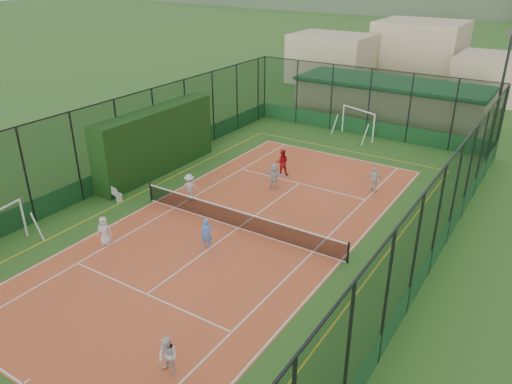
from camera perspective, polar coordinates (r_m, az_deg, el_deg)
ground at (r=24.70m, az=-2.05°, el=-4.14°), size 300.00×300.00×0.00m
court_slab at (r=24.70m, az=-2.05°, el=-4.13°), size 11.17×23.97×0.01m
tennis_net at (r=24.45m, az=-2.07°, el=-3.05°), size 11.67×0.12×1.06m
perimeter_fence at (r=23.59m, az=-2.14°, el=1.18°), size 18.12×34.12×5.00m
floodlight_ne at (r=35.38m, az=26.04°, el=9.61°), size 0.60×0.26×8.25m
clubhouse at (r=42.85m, az=15.09°, el=10.06°), size 15.20×7.20×3.15m
hedge_left at (r=31.12m, az=-11.33°, el=5.71°), size 1.37×9.10×3.98m
white_bench at (r=28.66m, az=-16.11°, el=0.12°), size 1.61×0.75×0.87m
futsal_goal_far at (r=37.97m, az=11.56°, el=7.69°), size 3.33×2.09×2.08m
child_near_left at (r=24.02m, az=-16.95°, el=-4.28°), size 0.82×0.75×1.41m
child_near_mid at (r=22.84m, az=-5.66°, el=-4.75°), size 0.63×0.55×1.45m
child_near_right at (r=16.74m, az=-10.04°, el=-18.01°), size 0.72×0.58×1.40m
child_far_left at (r=27.42m, az=-7.60°, el=0.55°), size 1.13×1.02×1.52m
child_far_right at (r=28.95m, az=13.38°, el=1.40°), size 0.88×0.38×1.50m
child_far_back at (r=28.64m, az=2.11°, el=1.85°), size 1.44×0.61×1.51m
coach at (r=30.46m, az=3.01°, el=3.41°), size 0.99×0.91×1.63m
tennis_balls at (r=25.99m, az=-0.03°, el=-2.44°), size 3.94×0.98×0.07m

